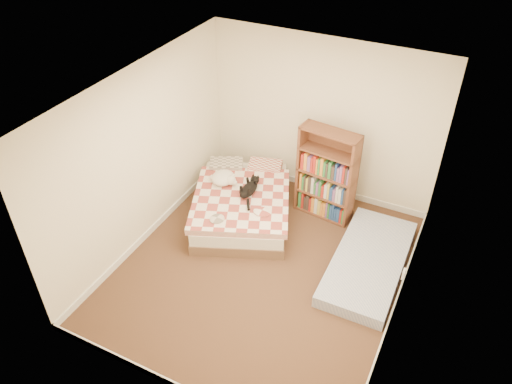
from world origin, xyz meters
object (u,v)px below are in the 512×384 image
at_px(bookshelf, 326,184).
at_px(white_dog, 223,178).
at_px(floor_mattress, 368,262).
at_px(black_cat, 250,188).
at_px(bed, 243,202).

relative_size(bookshelf, white_dog, 2.86).
height_order(floor_mattress, black_cat, black_cat).
distance_m(bookshelf, floor_mattress, 1.33).
bearing_deg(white_dog, bed, -43.36).
bearing_deg(floor_mattress, bed, 172.33).
bearing_deg(black_cat, white_dog, 172.65).
relative_size(floor_mattress, white_dog, 3.89).
bearing_deg(white_dog, floor_mattress, -44.33).
xyz_separation_m(bed, white_dog, (-0.34, 0.04, 0.31)).
distance_m(floor_mattress, white_dog, 2.40).
bearing_deg(bookshelf, bed, -143.94).
bearing_deg(bed, white_dog, 151.60).
bearing_deg(black_cat, bed, -177.71).
relative_size(black_cat, white_dog, 1.43).
bearing_deg(bed, bookshelf, 6.28).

